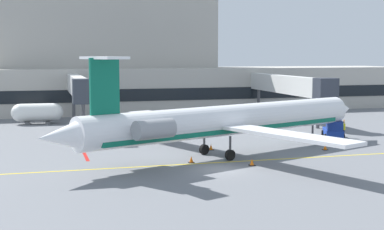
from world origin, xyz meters
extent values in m
cube|color=slate|center=(0.00, 0.00, -0.05)|extent=(120.00, 120.00, 0.10)
cube|color=yellow|center=(0.00, 2.90, 0.00)|extent=(108.00, 0.24, 0.01)
cube|color=red|center=(-9.75, 10.31, 0.00)|extent=(0.30, 8.00, 0.01)
cube|color=#B7B2A8|center=(5.52, 45.43, 3.37)|extent=(78.18, 10.86, 6.74)
cube|color=#A8A49A|center=(-2.90, 48.14, 13.65)|extent=(33.95, 7.60, 13.81)
cube|color=black|center=(5.52, 39.95, 2.95)|extent=(75.05, 0.12, 1.79)
cube|color=silver|center=(-8.91, 30.37, 4.96)|extent=(1.40, 19.27, 2.40)
cube|color=#2D333D|center=(-8.91, 19.83, 4.96)|extent=(2.40, 2.00, 2.64)
cylinder|color=#4C4C51|center=(-8.91, 38.50, 1.88)|extent=(0.44, 0.44, 3.76)
cylinder|color=#4C4C51|center=(-8.91, 21.53, 1.88)|extent=(0.44, 0.44, 3.76)
cube|color=silver|center=(18.71, 29.53, 4.80)|extent=(1.40, 20.94, 2.40)
cube|color=#2D333D|center=(18.71, 18.16, 4.80)|extent=(2.40, 2.00, 2.64)
cylinder|color=#4C4C51|center=(18.71, 38.50, 1.80)|extent=(0.44, 0.44, 3.60)
cylinder|color=#4C4C51|center=(18.71, 19.86, 1.80)|extent=(0.44, 0.44, 3.60)
cylinder|color=white|center=(2.52, 5.75, 3.14)|extent=(28.17, 13.68, 2.65)
cube|color=#0C664C|center=(2.52, 5.75, 2.41)|extent=(25.35, 12.31, 0.48)
cone|color=white|center=(16.96, 11.72, 3.14)|extent=(3.69, 3.52, 2.60)
cone|color=white|center=(-12.16, -0.32, 3.14)|extent=(4.05, 3.40, 2.25)
cube|color=white|center=(-1.03, 12.40, 2.74)|extent=(7.01, 12.36, 0.28)
cube|color=white|center=(4.70, -1.47, 2.74)|extent=(7.01, 12.36, 0.28)
cylinder|color=gray|center=(-6.96, 4.09, 3.34)|extent=(3.50, 2.56, 1.46)
cylinder|color=gray|center=(-5.37, 0.22, 3.34)|extent=(3.50, 2.56, 1.46)
cube|color=#0C664C|center=(-8.88, 1.03, 6.55)|extent=(2.30, 1.13, 4.15)
cube|color=white|center=(-8.88, 1.03, 8.62)|extent=(3.34, 4.63, 0.20)
cylinder|color=#3F3F44|center=(12.84, 10.01, 1.36)|extent=(0.20, 0.20, 1.37)
cylinder|color=black|center=(12.84, 10.01, 0.45)|extent=(0.97, 0.67, 0.90)
cylinder|color=#3F3F44|center=(0.51, 6.78, 1.36)|extent=(0.20, 0.20, 1.37)
cylinder|color=black|center=(0.51, 6.78, 0.45)|extent=(0.97, 0.67, 0.90)
cylinder|color=#3F3F44|center=(1.83, 3.59, 1.36)|extent=(0.20, 0.20, 1.37)
cylinder|color=black|center=(1.83, 3.59, 0.45)|extent=(0.97, 0.67, 0.90)
cube|color=#19389E|center=(16.31, 12.06, 0.68)|extent=(3.04, 4.22, 0.66)
cube|color=navy|center=(15.90, 11.06, 1.51)|extent=(2.02, 2.01, 1.00)
cylinder|color=black|center=(16.60, 10.49, 0.35)|extent=(0.52, 0.75, 0.70)
cylinder|color=black|center=(15.00, 11.13, 0.35)|extent=(0.52, 0.75, 0.70)
cylinder|color=black|center=(17.61, 12.99, 0.35)|extent=(0.52, 0.75, 0.70)
cylinder|color=black|center=(16.01, 13.63, 0.35)|extent=(0.52, 0.75, 0.70)
cube|color=silver|center=(-6.40, 15.56, 0.61)|extent=(1.50, 3.96, 0.51)
cube|color=#B8B1A9|center=(-6.38, 14.46, 1.51)|extent=(1.31, 1.60, 1.30)
cylinder|color=black|center=(-5.66, 14.20, 0.35)|extent=(0.30, 0.71, 0.70)
cylinder|color=black|center=(-7.08, 14.17, 0.35)|extent=(0.30, 0.71, 0.70)
cylinder|color=black|center=(-5.73, 16.95, 0.35)|extent=(0.30, 0.71, 0.70)
cylinder|color=black|center=(-7.14, 16.92, 0.35)|extent=(0.30, 0.71, 0.70)
cylinder|color=white|center=(-13.79, 33.22, 1.49)|extent=(4.29, 2.42, 2.29)
sphere|color=white|center=(-11.68, 33.16, 1.49)|extent=(2.24, 2.24, 2.24)
sphere|color=white|center=(-15.90, 33.29, 1.49)|extent=(2.24, 2.24, 2.24)
cube|color=#59595B|center=(-15.05, 33.22, 0.17)|extent=(0.60, 2.06, 0.35)
cube|color=#59595B|center=(-12.52, 33.22, 0.17)|extent=(0.60, 2.06, 0.35)
cylinder|color=#191E33|center=(17.79, 12.38, 0.42)|extent=(0.18, 0.18, 0.84)
cylinder|color=#191E33|center=(17.67, 12.22, 0.42)|extent=(0.18, 0.18, 0.84)
cylinder|color=yellow|center=(17.73, 12.30, 1.17)|extent=(0.34, 0.34, 0.66)
sphere|color=tan|center=(17.73, 12.30, 1.62)|extent=(0.24, 0.24, 0.24)
cylinder|color=yellow|center=(17.86, 12.48, 1.56)|extent=(0.31, 0.37, 0.50)
cylinder|color=#F2590C|center=(17.86, 12.48, 1.78)|extent=(0.06, 0.06, 0.28)
cylinder|color=yellow|center=(17.60, 12.13, 1.56)|extent=(0.31, 0.37, 0.50)
cylinder|color=#F2590C|center=(17.60, 12.13, 1.78)|extent=(0.06, 0.06, 0.28)
cone|color=orange|center=(1.78, 8.82, 0.28)|extent=(0.36, 0.36, 0.55)
cube|color=black|center=(1.78, 8.82, 0.02)|extent=(0.47, 0.47, 0.04)
cone|color=orange|center=(-1.61, 3.44, 0.28)|extent=(0.36, 0.36, 0.55)
cube|color=black|center=(-1.61, 3.44, 0.02)|extent=(0.47, 0.47, 0.04)
cone|color=orange|center=(2.78, 1.02, 0.28)|extent=(0.36, 0.36, 0.55)
cube|color=black|center=(2.78, 1.02, 0.02)|extent=(0.47, 0.47, 0.04)
cone|color=orange|center=(12.04, 5.96, 0.28)|extent=(0.36, 0.36, 0.55)
cube|color=black|center=(12.04, 5.96, 0.02)|extent=(0.47, 0.47, 0.04)
camera|label=1|loc=(-13.57, -39.92, 8.90)|focal=51.97mm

